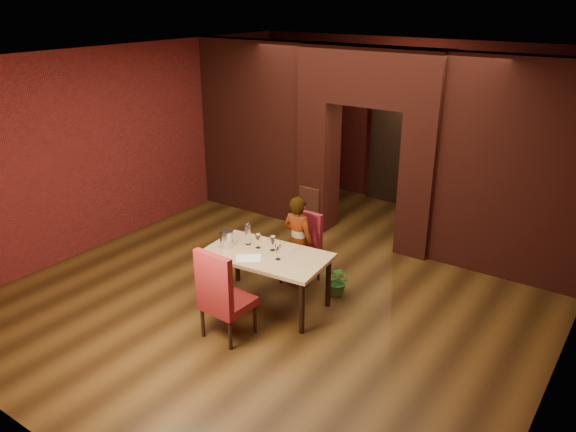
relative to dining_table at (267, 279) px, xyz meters
name	(u,v)px	position (x,y,z in m)	size (l,w,h in m)	color
floor	(300,282)	(0.02, 0.77, -0.38)	(8.00, 8.00, 0.00)	#402910
ceiling	(302,58)	(0.02, 0.77, 2.82)	(7.00, 8.00, 0.04)	silver
wall_back	(417,126)	(0.02, 4.77, 1.22)	(7.00, 0.04, 3.20)	maroon
wall_front	(30,302)	(0.02, -3.23, 1.22)	(7.00, 0.04, 3.20)	maroon
wall_left	(129,142)	(-3.48, 0.77, 1.22)	(0.04, 8.00, 3.20)	maroon
pillar_left	(319,165)	(-0.93, 2.77, 0.77)	(0.55, 0.55, 2.30)	maroon
pillar_right	(421,184)	(0.97, 2.77, 0.77)	(0.55, 0.55, 2.30)	maroon
lintel	(372,76)	(0.02, 2.77, 2.37)	(2.45, 0.55, 0.90)	maroon
wing_wall_left	(255,129)	(-2.34, 2.77, 1.22)	(2.27, 0.35, 3.20)	maroon
wing_wall_right	(518,172)	(2.38, 2.77, 1.22)	(2.27, 0.35, 3.20)	maroon
vent_panel	(309,201)	(-0.93, 2.47, 0.17)	(0.40, 0.03, 0.50)	brown
rear_door	(394,151)	(-0.38, 4.71, 0.67)	(0.90, 0.08, 2.10)	black
rear_door_frame	(394,152)	(-0.38, 4.67, 0.67)	(1.02, 0.04, 2.22)	black
dining_table	(267,279)	(0.00, 0.00, 0.00)	(1.63, 0.92, 0.77)	tan
chair_far	(300,249)	(0.00, 0.80, 0.14)	(0.47, 0.47, 1.04)	maroon
chair_near	(228,292)	(0.05, -0.85, 0.21)	(0.54, 0.54, 1.19)	maroon
person_seated	(298,241)	(0.01, 0.73, 0.29)	(0.49, 0.32, 1.35)	white
wine_glass_a	(258,241)	(-0.20, 0.08, 0.48)	(0.08, 0.08, 0.20)	white
wine_glass_b	(273,243)	(0.01, 0.13, 0.48)	(0.08, 0.08, 0.20)	white
wine_glass_c	(278,252)	(0.23, -0.05, 0.48)	(0.08, 0.08, 0.20)	white
tasting_sheet	(248,258)	(-0.11, -0.24, 0.38)	(0.32, 0.24, 0.00)	white
wine_bucket	(227,239)	(-0.57, -0.13, 0.50)	(0.19, 0.19, 0.23)	silver
water_bottle	(248,233)	(-0.38, 0.09, 0.55)	(0.08, 0.08, 0.33)	white
potted_plant	(338,281)	(0.66, 0.78, -0.16)	(0.40, 0.35, 0.44)	#306E2B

